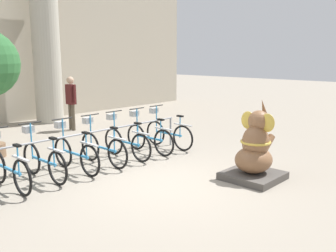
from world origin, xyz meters
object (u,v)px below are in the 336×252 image
at_px(bicycle_1, 8,167).
at_px(bicycle_3, 75,152).
at_px(elephant_statue, 255,152).
at_px(bicycle_6, 148,137).
at_px(bicycle_4, 102,147).
at_px(person_pedestrian, 71,98).
at_px(bicycle_7, 168,132).
at_px(bicycle_5, 126,141).
at_px(bicycle_2, 43,159).

xyz_separation_m(bicycle_1, bicycle_3, (1.42, 0.02, 0.00)).
bearing_deg(elephant_statue, bicycle_6, 90.25).
relative_size(bicycle_4, bicycle_6, 1.00).
bearing_deg(person_pedestrian, bicycle_4, -114.05).
relative_size(bicycle_1, person_pedestrian, 0.95).
bearing_deg(bicycle_3, bicycle_1, -179.39).
xyz_separation_m(bicycle_4, person_pedestrian, (1.72, 3.85, 0.64)).
distance_m(bicycle_7, elephant_statue, 3.06).
height_order(bicycle_5, person_pedestrian, person_pedestrian).
bearing_deg(bicycle_7, bicycle_4, 179.50).
bearing_deg(bicycle_6, bicycle_2, 178.88).
relative_size(bicycle_1, bicycle_2, 1.00).
xyz_separation_m(bicycle_1, bicycle_6, (3.54, -0.01, 0.00)).
relative_size(bicycle_4, bicycle_5, 1.00).
distance_m(bicycle_1, bicycle_6, 3.54).
xyz_separation_m(bicycle_1, bicycle_4, (2.12, 0.01, 0.00)).
distance_m(bicycle_4, bicycle_5, 0.71).
bearing_deg(elephant_statue, bicycle_7, 76.87).
xyz_separation_m(bicycle_5, bicycle_6, (0.71, -0.04, 0.00)).
height_order(bicycle_6, person_pedestrian, person_pedestrian).
bearing_deg(bicycle_7, bicycle_3, 179.49).
relative_size(bicycle_3, bicycle_5, 1.00).
relative_size(bicycle_1, elephant_statue, 1.03).
relative_size(bicycle_7, elephant_statue, 1.03).
bearing_deg(bicycle_5, bicycle_1, -179.38).
distance_m(bicycle_2, elephant_statue, 4.16).
bearing_deg(bicycle_4, bicycle_5, 1.81).
xyz_separation_m(elephant_statue, person_pedestrian, (0.29, 6.85, 0.50)).
distance_m(bicycle_3, elephant_statue, 3.69).
bearing_deg(bicycle_6, bicycle_5, 176.68).
relative_size(bicycle_3, person_pedestrian, 0.95).
bearing_deg(bicycle_2, bicycle_1, -176.34).
bearing_deg(person_pedestrian, elephant_statue, -92.41).
distance_m(bicycle_2, bicycle_3, 0.71).
relative_size(bicycle_3, bicycle_4, 1.00).
relative_size(bicycle_1, bicycle_3, 1.00).
distance_m(bicycle_4, bicycle_7, 2.13).
bearing_deg(bicycle_5, bicycle_7, -1.65).
height_order(bicycle_4, person_pedestrian, person_pedestrian).
bearing_deg(elephant_statue, bicycle_1, 139.93).
distance_m(bicycle_3, bicycle_7, 2.83).
distance_m(bicycle_2, bicycle_7, 3.54).
height_order(bicycle_3, elephant_statue, elephant_statue).
xyz_separation_m(bicycle_3, bicycle_5, (1.42, 0.02, 0.00)).
relative_size(elephant_statue, person_pedestrian, 0.92).
bearing_deg(person_pedestrian, bicycle_2, -129.42).
relative_size(bicycle_3, bicycle_7, 1.00).
xyz_separation_m(bicycle_2, bicycle_7, (3.54, -0.06, 0.00)).
xyz_separation_m(bicycle_7, elephant_statue, (-0.70, -2.98, 0.13)).
bearing_deg(bicycle_3, elephant_statue, -54.57).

